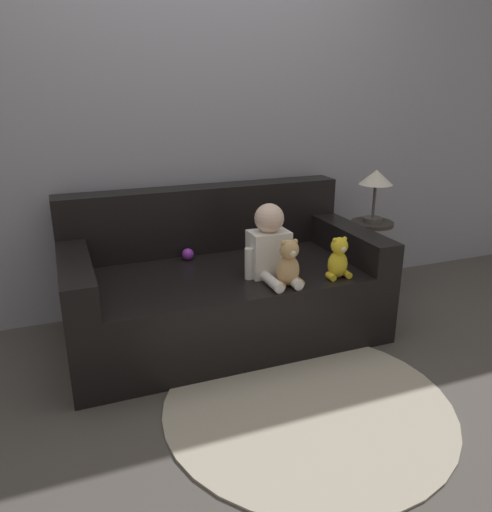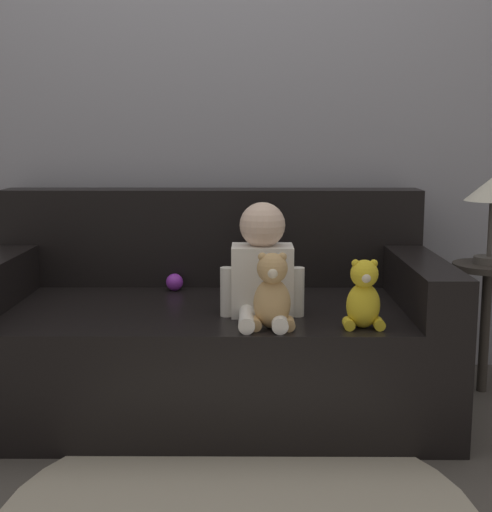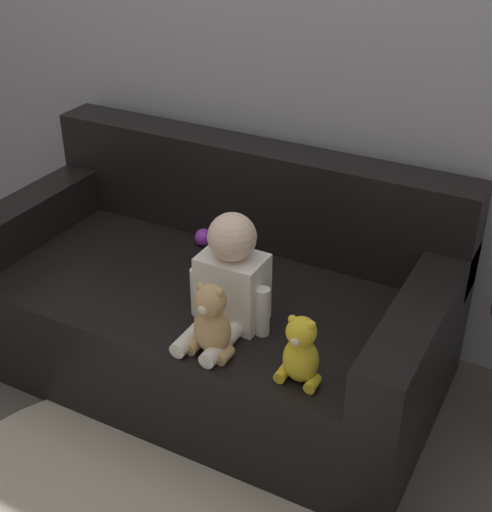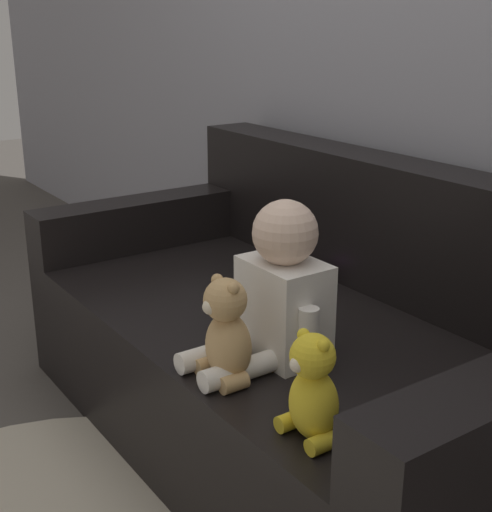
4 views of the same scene
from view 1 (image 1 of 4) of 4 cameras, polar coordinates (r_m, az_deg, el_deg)
The scene contains 9 objects.
ground_plane at distance 3.02m, azimuth -2.49°, elevation -8.82°, with size 12.00×12.00×0.00m, color #4C4742.
wall_back at distance 3.19m, azimuth -6.16°, elevation 17.02°, with size 8.00×0.05×2.60m.
couch at distance 2.94m, azimuth -2.93°, elevation -3.41°, with size 1.76×0.92×0.82m.
person_baby at distance 2.70m, azimuth 2.75°, elevation 1.19°, with size 0.30×0.35×0.40m.
teddy_bear_brown at distance 2.58m, azimuth 4.87°, elevation -0.95°, with size 0.15×0.12×0.25m.
plush_toy_side at distance 2.73m, azimuth 10.50°, elevation -0.32°, with size 0.14×0.11×0.23m.
toy_ball at distance 3.00m, azimuth -6.66°, elevation 0.22°, with size 0.07×0.07×0.07m.
floor_rug at distance 2.43m, azimuth 7.01°, elevation -16.49°, with size 1.33×1.33×0.01m.
side_table at distance 3.42m, azimuth 14.44°, elevation 6.17°, with size 0.28×0.28×0.88m.
Camera 1 is at (-0.84, -2.53, 1.42)m, focal length 35.00 mm.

